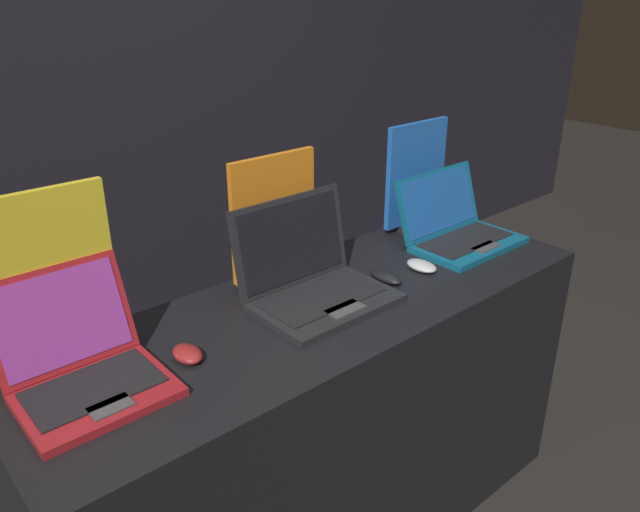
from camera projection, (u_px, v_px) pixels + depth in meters
The scene contains 11 objects.
wall_back at pixel (90, 68), 2.60m from camera, with size 8.00×0.05×2.80m.
display_counter at pixel (321, 426), 1.97m from camera, with size 1.78×0.59×0.89m.
laptop_front at pixel (83, 364), 1.40m from camera, with size 0.32×0.34×0.25m.
mouse_front at pixel (188, 354), 1.52m from camera, with size 0.06×0.10×0.03m.
promo_stand_front at pixel (47, 283), 1.45m from camera, with size 0.32×0.07×0.43m.
laptop_middle at pixel (311, 278), 1.79m from camera, with size 0.40×0.32×0.28m.
mouse_middle at pixel (386, 277), 1.92m from camera, with size 0.06×0.12×0.03m.
promo_stand_middle at pixel (273, 223), 1.86m from camera, with size 0.30×0.07×0.39m.
laptop_back at pixel (457, 227), 2.18m from camera, with size 0.39×0.30×0.24m.
mouse_back at pixel (422, 266), 1.99m from camera, with size 0.07×0.11×0.03m.
promo_stand_back at pixel (416, 179), 2.27m from camera, with size 0.30×0.07×0.39m.
Camera 1 is at (-1.04, -0.90, 1.74)m, focal length 35.00 mm.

